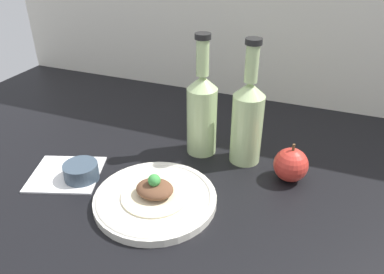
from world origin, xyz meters
TOP-DOWN VIEW (x-y plane):
  - ground_plane at (0.00, 0.00)cm, footprint 180.00×110.00cm
  - plate at (-9.72, -5.96)cm, footprint 24.66×24.66cm
  - plated_food at (-9.72, -5.96)cm, footprint 13.64×13.64cm
  - cider_bottle_left at (-8.01, 16.00)cm, footprint 7.12×7.12cm
  - cider_bottle_right at (2.88, 16.00)cm, footprint 7.12×7.12cm
  - apple at (14.02, 12.01)cm, footprint 7.49×7.49cm
  - napkin at (-32.62, -4.74)cm, footprint 18.73×18.07cm
  - dipping_bowl at (-28.27, -4.76)cm, footprint 7.50×7.50cm

SIDE VIEW (x-z plane):
  - ground_plane at x=0.00cm, z-range -4.00..0.00cm
  - napkin at x=-32.62cm, z-range 0.00..0.80cm
  - plate at x=-9.72cm, z-range 0.06..2.02cm
  - dipping_bowl at x=-28.27cm, z-range 0.00..3.86cm
  - plated_food at x=-9.72cm, z-range 0.45..5.60cm
  - apple at x=14.02cm, z-range -0.71..8.21cm
  - cider_bottle_left at x=-8.01cm, z-range -3.54..25.44cm
  - cider_bottle_right at x=2.88cm, z-range -3.54..25.44cm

